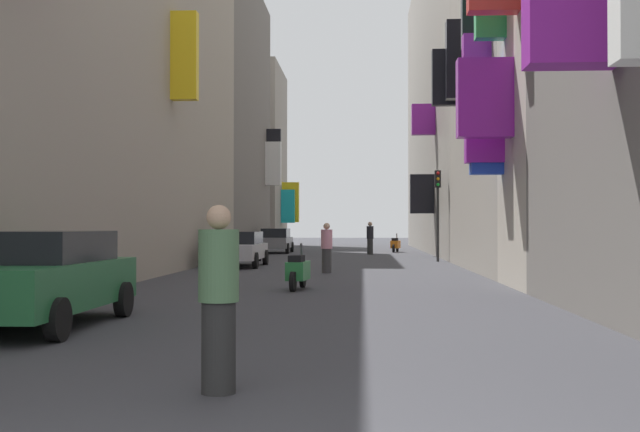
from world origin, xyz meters
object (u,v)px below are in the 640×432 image
(parked_car_green, at_px, (38,276))
(scooter_red, at_px, (257,250))
(pedestrian_near_left, at_px, (370,238))
(parked_car_grey, at_px, (276,240))
(traffic_light_near_corner, at_px, (438,199))
(parked_car_silver, at_px, (239,248))
(pedestrian_near_right, at_px, (327,248))
(pedestrian_crossing, at_px, (219,299))
(scooter_green, at_px, (298,271))
(scooter_orange, at_px, (395,244))

(parked_car_green, relative_size, scooter_red, 2.29)
(pedestrian_near_left, bearing_deg, parked_car_grey, 156.76)
(parked_car_green, xyz_separation_m, traffic_light_near_corner, (8.31, 22.44, 1.96))
(parked_car_silver, bearing_deg, pedestrian_near_right, -47.84)
(parked_car_green, xyz_separation_m, parked_car_silver, (0.24, 17.89, -0.06))
(scooter_red, height_order, pedestrian_crossing, pedestrian_crossing)
(pedestrian_crossing, height_order, pedestrian_near_right, pedestrian_crossing)
(pedestrian_near_right, bearing_deg, scooter_green, -93.30)
(scooter_red, bearing_deg, pedestrian_near_left, 55.07)
(scooter_green, bearing_deg, traffic_light_near_corner, 72.23)
(traffic_light_near_corner, bearing_deg, pedestrian_near_left, 109.33)
(parked_car_grey, height_order, pedestrian_near_right, pedestrian_near_right)
(scooter_red, bearing_deg, parked_car_silver, -89.50)
(parked_car_silver, height_order, pedestrian_near_left, pedestrian_near_left)
(parked_car_silver, bearing_deg, pedestrian_near_left, 67.99)
(pedestrian_crossing, relative_size, pedestrian_near_left, 0.98)
(pedestrian_near_left, bearing_deg, scooter_red, -124.93)
(pedestrian_near_left, bearing_deg, parked_car_silver, -112.01)
(pedestrian_crossing, bearing_deg, scooter_orange, 85.18)
(traffic_light_near_corner, bearing_deg, parked_car_silver, -150.62)
(scooter_red, bearing_deg, traffic_light_near_corner, -5.49)
(parked_car_green, bearing_deg, scooter_orange, 78.64)
(pedestrian_near_right, height_order, traffic_light_near_corner, traffic_light_near_corner)
(parked_car_silver, xyz_separation_m, traffic_light_near_corner, (8.07, 4.55, 2.03))
(parked_car_grey, xyz_separation_m, scooter_red, (0.27, -9.84, -0.29))
(scooter_green, relative_size, pedestrian_near_left, 0.98)
(traffic_light_near_corner, bearing_deg, scooter_orange, 96.25)
(pedestrian_crossing, distance_m, traffic_light_near_corner, 27.40)
(scooter_orange, xyz_separation_m, traffic_light_near_corner, (1.34, -12.25, 2.28))
(scooter_orange, distance_m, traffic_light_near_corner, 12.53)
(scooter_orange, bearing_deg, traffic_light_near_corner, -83.75)
(pedestrian_near_left, bearing_deg, pedestrian_crossing, -92.84)
(pedestrian_near_right, bearing_deg, parked_car_green, -105.28)
(parked_car_green, relative_size, pedestrian_crossing, 2.46)
(parked_car_green, distance_m, pedestrian_near_left, 31.17)
(scooter_green, distance_m, scooter_red, 16.36)
(parked_car_silver, distance_m, scooter_orange, 18.09)
(parked_car_grey, distance_m, pedestrian_near_left, 5.98)
(parked_car_grey, bearing_deg, parked_car_silver, -88.82)
(parked_car_grey, distance_m, traffic_light_near_corner, 13.68)
(pedestrian_near_left, xyz_separation_m, pedestrian_near_right, (-1.60, -16.75, -0.07))
(parked_car_silver, height_order, scooter_green, parked_car_silver)
(scooter_orange, relative_size, pedestrian_near_left, 1.08)
(scooter_orange, bearing_deg, pedestrian_crossing, -94.82)
(scooter_red, relative_size, traffic_light_near_corner, 0.47)
(scooter_green, bearing_deg, parked_car_grey, 97.70)
(scooter_green, bearing_deg, scooter_red, 101.39)
(parked_car_grey, height_order, scooter_red, parked_car_grey)
(parked_car_silver, height_order, pedestrian_crossing, pedestrian_crossing)
(parked_car_grey, bearing_deg, pedestrian_near_left, -23.24)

